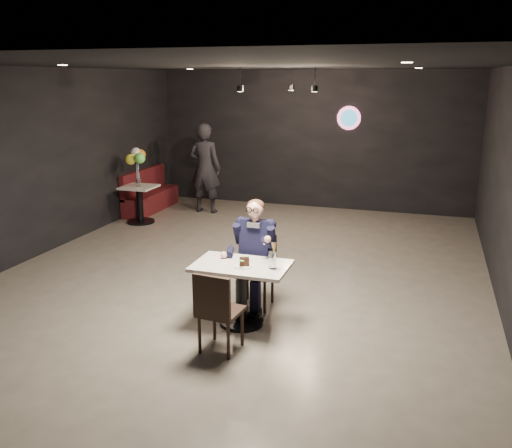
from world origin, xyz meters
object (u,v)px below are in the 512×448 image
(seated_man, at_px, (256,253))
(sundae_glass, at_px, (272,260))
(chair_near, at_px, (221,310))
(passerby, at_px, (205,168))
(chair_far, at_px, (256,272))
(side_table, at_px, (140,203))
(booth_bench, at_px, (151,190))
(balloon_vase, at_px, (139,182))
(main_table, at_px, (241,294))

(seated_man, bearing_deg, sundae_glass, -56.35)
(chair_near, bearing_deg, seated_man, 95.30)
(passerby, bearing_deg, chair_far, 120.02)
(side_table, distance_m, passerby, 1.63)
(seated_man, bearing_deg, chair_near, -90.00)
(booth_bench, relative_size, side_table, 2.27)
(seated_man, bearing_deg, side_table, 137.36)
(chair_near, relative_size, booth_bench, 0.51)
(side_table, distance_m, balloon_vase, 0.43)
(sundae_glass, relative_size, side_table, 0.24)
(seated_man, relative_size, booth_bench, 0.80)
(main_table, height_order, sundae_glass, sundae_glass)
(sundae_glass, relative_size, booth_bench, 0.11)
(chair_near, bearing_deg, side_table, 133.57)
(chair_far, bearing_deg, booth_bench, 131.97)
(chair_near, relative_size, side_table, 1.16)
(booth_bench, distance_m, passerby, 1.33)
(chair_far, relative_size, passerby, 0.48)
(sundae_glass, bearing_deg, side_table, 135.63)
(main_table, relative_size, chair_far, 1.20)
(sundae_glass, bearing_deg, passerby, 120.57)
(passerby, bearing_deg, chair_near, 114.43)
(chair_near, distance_m, seated_man, 1.24)
(booth_bench, xyz_separation_m, balloon_vase, (0.30, -1.00, 0.38))
(chair_near, xyz_separation_m, passerby, (-2.59, 5.66, 0.50))
(chair_near, xyz_separation_m, booth_bench, (-3.79, 5.42, -0.01))
(booth_bench, distance_m, balloon_vase, 1.11)
(seated_man, relative_size, passerby, 0.75)
(chair_far, distance_m, side_table, 4.74)
(sundae_glass, height_order, side_table, sundae_glass)
(sundae_glass, height_order, passerby, passerby)
(chair_near, bearing_deg, passerby, 119.85)
(sundae_glass, xyz_separation_m, side_table, (-3.87, 3.79, -0.45))
(chair_near, relative_size, balloon_vase, 5.95)
(side_table, bearing_deg, sundae_glass, -44.37)
(seated_man, distance_m, sundae_glass, 0.70)
(main_table, relative_size, chair_near, 1.20)
(chair_far, height_order, seated_man, seated_man)
(seated_man, bearing_deg, chair_far, 0.00)
(balloon_vase, bearing_deg, side_table, 0.00)
(main_table, relative_size, sundae_glass, 5.70)
(side_table, relative_size, passerby, 0.41)
(booth_bench, relative_size, balloon_vase, 11.62)
(side_table, bearing_deg, passerby, 54.00)
(booth_bench, bearing_deg, balloon_vase, -73.30)
(sundae_glass, bearing_deg, balloon_vase, 135.63)
(booth_bench, bearing_deg, main_table, -51.50)
(passerby, bearing_deg, sundae_glass, 120.43)
(main_table, height_order, booth_bench, booth_bench)
(chair_far, distance_m, sundae_glass, 0.79)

